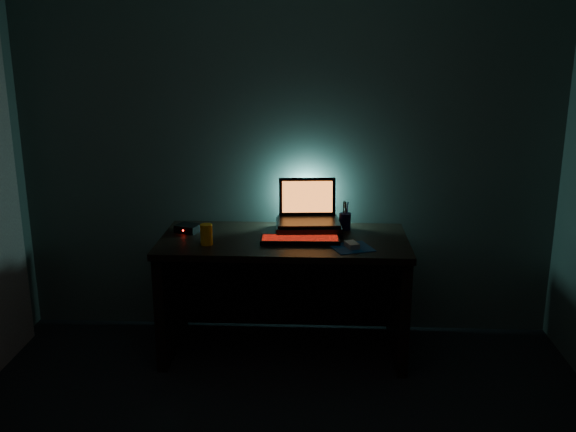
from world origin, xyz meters
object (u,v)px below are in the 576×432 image
(laptop, at_px, (308,212))
(router, at_px, (188,228))
(keyboard, at_px, (300,240))
(juice_glass, at_px, (207,234))
(pen_cup, at_px, (345,221))
(mouse, at_px, (352,245))

(laptop, bearing_deg, router, -178.33)
(keyboard, bearing_deg, juice_glass, -174.02)
(laptop, height_order, pen_cup, laptop)
(juice_glass, bearing_deg, router, 122.54)
(mouse, height_order, router, router)
(juice_glass, height_order, router, juice_glass)
(keyboard, height_order, mouse, mouse)
(keyboard, distance_m, pen_cup, 0.40)
(laptop, xyz_separation_m, keyboard, (-0.04, -0.26, -0.11))
(keyboard, height_order, pen_cup, pen_cup)
(juice_glass, bearing_deg, keyboard, 7.45)
(keyboard, height_order, juice_glass, juice_glass)
(mouse, distance_m, pen_cup, 0.38)
(mouse, relative_size, pen_cup, 0.94)
(router, bearing_deg, mouse, 6.66)
(juice_glass, bearing_deg, mouse, -1.67)
(laptop, bearing_deg, mouse, -57.81)
(mouse, bearing_deg, router, 144.12)
(mouse, height_order, juice_glass, juice_glass)
(pen_cup, bearing_deg, laptop, -174.01)
(pen_cup, bearing_deg, keyboard, -134.33)
(laptop, bearing_deg, juice_glass, -155.01)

